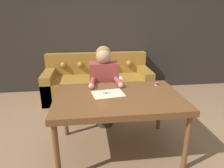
# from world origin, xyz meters

# --- Properties ---
(ground_plane) EXTENTS (16.00, 16.00, 0.00)m
(ground_plane) POSITION_xyz_m (0.00, 0.00, 0.00)
(ground_plane) COLOR #846647
(wall_back) EXTENTS (8.00, 0.06, 2.60)m
(wall_back) POSITION_xyz_m (0.00, 2.26, 1.30)
(wall_back) COLOR #2D2823
(wall_back) RESTS_ON ground_plane
(dining_table) EXTENTS (1.52, 0.99, 0.77)m
(dining_table) POSITION_xyz_m (-0.02, -0.05, 0.70)
(dining_table) COLOR brown
(dining_table) RESTS_ON ground_plane
(couch) EXTENTS (2.17, 0.91, 0.88)m
(couch) POSITION_xyz_m (-0.18, 1.81, 0.31)
(couch) COLOR olive
(couch) RESTS_ON ground_plane
(person) EXTENTS (0.47, 0.58, 1.26)m
(person) POSITION_xyz_m (-0.14, 0.61, 0.66)
(person) COLOR #33281E
(person) RESTS_ON ground_plane
(pattern_paper_main) EXTENTS (0.41, 0.32, 0.00)m
(pattern_paper_main) POSITION_xyz_m (-0.14, 0.03, 0.77)
(pattern_paper_main) COLOR beige
(pattern_paper_main) RESTS_ON dining_table
(scissors) EXTENTS (0.20, 0.07, 0.01)m
(scissors) POSITION_xyz_m (-0.13, 0.05, 0.77)
(scissors) COLOR silver
(scissors) RESTS_ON dining_table
(thread_spool) EXTENTS (0.04, 0.04, 0.05)m
(thread_spool) POSITION_xyz_m (0.55, 0.26, 0.79)
(thread_spool) COLOR red
(thread_spool) RESTS_ON dining_table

